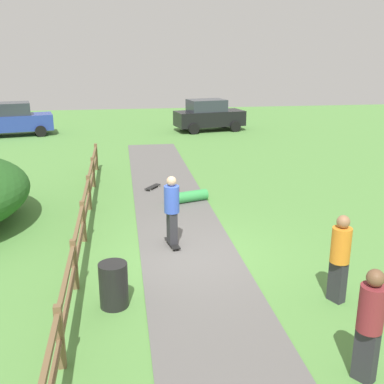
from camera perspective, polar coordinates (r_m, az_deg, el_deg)
The scene contains 11 objects.
ground_plane at distance 11.48m, azimuth -0.29°, elevation -7.72°, with size 60.00×60.00×0.00m, color #568E42.
asphalt_path at distance 11.47m, azimuth -0.29°, elevation -7.67°, with size 2.40×28.00×0.02m, color #605E5B.
wooden_fence at distance 11.16m, azimuth -13.67°, elevation -5.23°, with size 0.12×18.12×1.10m.
trash_bin at distance 9.29m, azimuth -9.58°, elevation -11.17°, with size 0.56×0.56×0.90m, color black.
skater_riding at distance 11.59m, azimuth -2.49°, elevation -1.92°, with size 0.44×0.82×1.83m.
skater_fallen at distance 15.28m, azimuth -0.79°, elevation -0.53°, with size 1.49×1.32×0.36m.
skateboard_loose at distance 16.80m, azimuth -4.84°, elevation 0.65°, with size 0.63×0.77×0.08m.
bystander_orange at distance 9.54m, azimuth 17.68°, elevation -7.30°, with size 0.50×0.50×1.81m.
bystander_maroon at distance 7.50m, azimuth 20.97°, elevation -14.48°, with size 0.53×0.53×1.84m.
parked_car_blue at distance 29.19m, azimuth -21.02°, elevation 8.32°, with size 4.46×2.64×1.92m.
parked_car_black at distance 29.04m, azimuth 2.07°, elevation 9.38°, with size 4.44×2.59×1.92m.
Camera 1 is at (-1.52, -10.32, 4.80)m, focal length 43.54 mm.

